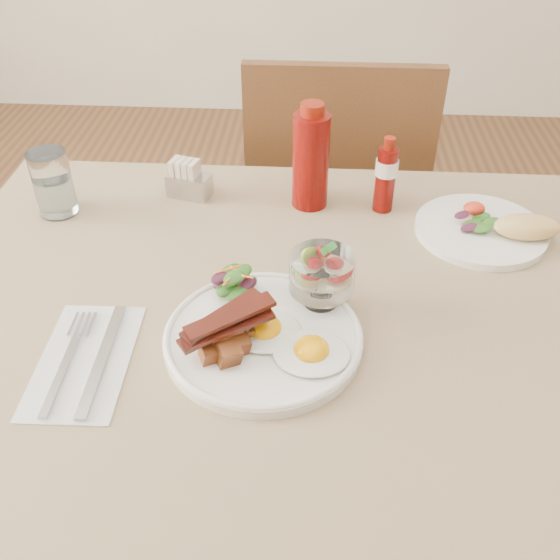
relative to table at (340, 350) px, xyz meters
The scene contains 13 objects.
table is the anchor object (origin of this frame).
chair_far 0.68m from the table, 90.00° to the left, with size 0.42×0.42×0.93m.
main_plate 0.17m from the table, 144.74° to the right, with size 0.28×0.28×0.02m, color white.
fried_eggs 0.17m from the table, 128.70° to the right, with size 0.18×0.14×0.03m.
bacon_potato_pile 0.24m from the table, 144.95° to the right, with size 0.13×0.11×0.06m.
side_salad 0.21m from the table, behind, with size 0.07×0.07×0.04m.
fruit_cup 0.16m from the table, behind, with size 0.10×0.10×0.10m.
second_plate 0.35m from the table, 39.15° to the left, with size 0.24×0.23×0.06m.
ketchup_bottle 0.36m from the table, 101.30° to the left, with size 0.08×0.08×0.20m.
hot_sauce_bottle 0.34m from the table, 75.23° to the left, with size 0.05×0.05×0.14m.
sugar_caddy 0.45m from the table, 132.75° to the left, with size 0.09×0.06×0.07m.
water_glass 0.59m from the table, 155.13° to the left, with size 0.07×0.07×0.12m.
napkin_cutlery 0.39m from the table, 159.34° to the right, with size 0.13×0.23×0.01m.
Camera 1 is at (-0.05, -0.72, 1.37)m, focal length 40.00 mm.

